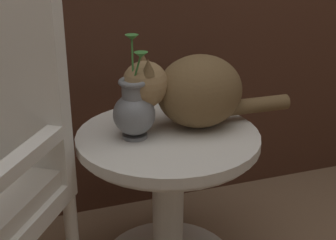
{
  "coord_description": "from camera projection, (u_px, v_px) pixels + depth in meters",
  "views": [
    {
      "loc": [
        -0.43,
        -1.21,
        1.22
      ],
      "look_at": [
        0.06,
        0.21,
        0.6
      ],
      "focal_mm": 51.84,
      "sensor_mm": 36.0,
      "label": 1
    }
  ],
  "objects": [
    {
      "name": "pewter_vase_with_ivy",
      "position": [
        134.0,
        110.0,
        1.58
      ],
      "size": [
        0.14,
        0.14,
        0.34
      ],
      "color": "slate",
      "rests_on": "wicker_side_table"
    },
    {
      "name": "wicker_side_table",
      "position": [
        168.0,
        180.0,
        1.71
      ],
      "size": [
        0.63,
        0.63,
        0.55
      ],
      "color": "silver",
      "rests_on": "ground_plane"
    },
    {
      "name": "cat",
      "position": [
        193.0,
        90.0,
        1.66
      ],
      "size": [
        0.62,
        0.26,
        0.27
      ],
      "color": "brown",
      "rests_on": "wicker_side_table"
    }
  ]
}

